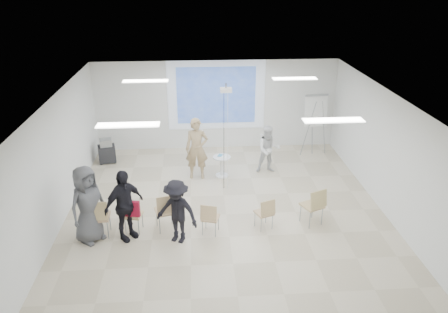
{
  "coord_description": "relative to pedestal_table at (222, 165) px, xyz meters",
  "views": [
    {
      "loc": [
        -0.72,
        -9.49,
        5.75
      ],
      "look_at": [
        0.0,
        0.8,
        1.25
      ],
      "focal_mm": 35.0,
      "sensor_mm": 36.0,
      "label": 1
    }
  ],
  "objects": [
    {
      "name": "projection_image",
      "position": [
        -0.03,
        2.27,
        1.49
      ],
      "size": [
        2.6,
        0.01,
        1.9
      ],
      "primitive_type": "cube",
      "color": "#3053A4",
      "rests_on": "wall_back"
    },
    {
      "name": "red_jacket",
      "position": [
        -2.25,
        -2.99,
        0.36
      ],
      "size": [
        0.41,
        0.16,
        0.38
      ],
      "primitive_type": "cube",
      "rotation": [
        0.0,
        0.0,
        -0.18
      ],
      "color": "maroon",
      "rests_on": "chair_left_mid"
    },
    {
      "name": "flipchart_easel",
      "position": [
        3.12,
        1.45,
        1.15
      ],
      "size": [
        0.88,
        0.67,
        2.05
      ],
      "rotation": [
        0.0,
        0.0,
        0.1
      ],
      "color": "gray",
      "rests_on": "floor"
    },
    {
      "name": "fluor_panel_ne",
      "position": [
        1.97,
        -0.2,
        2.61
      ],
      "size": [
        1.2,
        0.3,
        0.02
      ],
      "primitive_type": "cube",
      "color": "white",
      "rests_on": "ceiling"
    },
    {
      "name": "chair_right_inner",
      "position": [
        0.84,
        -2.92,
        0.11
      ],
      "size": [
        0.5,
        0.52,
        0.81
      ],
      "rotation": [
        0.0,
        0.0,
        0.37
      ],
      "color": "tan",
      "rests_on": "floor"
    },
    {
      "name": "chair_far_left",
      "position": [
        -2.99,
        -2.99,
        0.21
      ],
      "size": [
        0.47,
        0.51,
        0.97
      ],
      "rotation": [
        0.0,
        0.0,
        0.04
      ],
      "color": "tan",
      "rests_on": "floor"
    },
    {
      "name": "audience_mid",
      "position": [
        -1.21,
        -3.26,
        0.5
      ],
      "size": [
        1.27,
        1.04,
        1.73
      ],
      "primitive_type": "imported",
      "rotation": [
        0.0,
        0.0,
        -0.45
      ],
      "color": "black",
      "rests_on": "floor"
    },
    {
      "name": "player_right",
      "position": [
        1.42,
        0.23,
        0.45
      ],
      "size": [
        0.8,
        0.65,
        1.62
      ],
      "primitive_type": "imported",
      "rotation": [
        0.0,
        0.0,
        0.04
      ],
      "color": "white",
      "rests_on": "floor"
    },
    {
      "name": "laptop",
      "position": [
        -1.51,
        -2.72,
        0.16
      ],
      "size": [
        0.41,
        0.34,
        0.03
      ],
      "primitive_type": "imported",
      "rotation": [
        0.0,
        0.0,
        3.4
      ],
      "color": "black",
      "rests_on": "chair_left_inner"
    },
    {
      "name": "chair_left_inner",
      "position": [
        -1.49,
        -2.82,
        0.21
      ],
      "size": [
        0.56,
        0.59,
        0.97
      ],
      "rotation": [
        0.0,
        0.0,
        0.26
      ],
      "color": "tan",
      "rests_on": "floor"
    },
    {
      "name": "audience_left",
      "position": [
        -2.39,
        -3.07,
        0.61
      ],
      "size": [
        1.3,
        1.27,
        1.95
      ],
      "primitive_type": "imported",
      "rotation": [
        0.0,
        0.0,
        0.75
      ],
      "color": "black",
      "rests_on": "floor"
    },
    {
      "name": "wall_left",
      "position": [
        -4.08,
        -2.2,
        1.14
      ],
      "size": [
        0.1,
        9.0,
        3.0
      ],
      "primitive_type": "cube",
      "color": "silver",
      "rests_on": "floor"
    },
    {
      "name": "fluor_panel_se",
      "position": [
        1.97,
        -3.7,
        2.61
      ],
      "size": [
        1.2,
        0.3,
        0.02
      ],
      "primitive_type": "cube",
      "color": "white",
      "rests_on": "ceiling"
    },
    {
      "name": "controller_right",
      "position": [
        1.24,
        0.48,
        0.73
      ],
      "size": [
        0.05,
        0.13,
        0.04
      ],
      "primitive_type": "cube",
      "rotation": [
        0.0,
        0.0,
        0.04
      ],
      "color": "silver",
      "rests_on": "player_right"
    },
    {
      "name": "chair_left_mid",
      "position": [
        -2.27,
        -2.84,
        0.13
      ],
      "size": [
        0.46,
        0.49,
        0.84
      ],
      "rotation": [
        0.0,
        0.0,
        -0.18
      ],
      "color": "tan",
      "rests_on": "floor"
    },
    {
      "name": "pedestal_table",
      "position": [
        0.0,
        0.0,
        0.0
      ],
      "size": [
        0.7,
        0.7,
        0.66
      ],
      "rotation": [
        0.0,
        0.0,
        -0.41
      ],
      "color": "white",
      "rests_on": "floor"
    },
    {
      "name": "projection_halo",
      "position": [
        -0.03,
        2.29,
        1.49
      ],
      "size": [
        3.2,
        0.01,
        2.3
      ],
      "primitive_type": "cube",
      "color": "silver",
      "rests_on": "wall_back"
    },
    {
      "name": "ceiling",
      "position": [
        -0.03,
        -2.2,
        2.69
      ],
      "size": [
        8.0,
        9.0,
        0.1
      ],
      "primitive_type": "cube",
      "color": "white",
      "rests_on": "wall_back"
    },
    {
      "name": "fluor_panel_sw",
      "position": [
        -2.03,
        -3.7,
        2.61
      ],
      "size": [
        1.2,
        0.3,
        0.02
      ],
      "primitive_type": "cube",
      "color": "white",
      "rests_on": "ceiling"
    },
    {
      "name": "player_left",
      "position": [
        -0.72,
        -0.0,
        0.67
      ],
      "size": [
        0.77,
        0.53,
        2.06
      ],
      "primitive_type": "imported",
      "rotation": [
        0.0,
        0.0,
        -0.03
      ],
      "color": "tan",
      "rests_on": "floor"
    },
    {
      "name": "fluor_panel_nw",
      "position": [
        -2.03,
        -0.2,
        2.61
      ],
      "size": [
        1.2,
        0.3,
        0.02
      ],
      "primitive_type": "cube",
      "color": "white",
      "rests_on": "ceiling"
    },
    {
      "name": "wall_right",
      "position": [
        4.02,
        -2.2,
        1.14
      ],
      "size": [
        0.1,
        9.0,
        3.0
      ],
      "primitive_type": "cube",
      "color": "silver",
      "rests_on": "floor"
    },
    {
      "name": "chair_right_far",
      "position": [
        2.03,
        -2.81,
        0.21
      ],
      "size": [
        0.61,
        0.63,
        0.97
      ],
      "rotation": [
        0.0,
        0.0,
        0.42
      ],
      "color": "tan",
      "rests_on": "floor"
    },
    {
      "name": "controller_left",
      "position": [
        -0.54,
        0.25,
        0.99
      ],
      "size": [
        0.04,
        0.12,
        0.04
      ],
      "primitive_type": "cube",
      "rotation": [
        0.0,
        0.0,
        -0.03
      ],
      "color": "white",
      "rests_on": "player_left"
    },
    {
      "name": "audience_outer",
      "position": [
        -3.18,
        -3.07,
        0.66
      ],
      "size": [
        1.15,
        1.19,
        2.05
      ],
      "primitive_type": "imported",
      "rotation": [
        0.0,
        0.0,
        0.86
      ],
      "color": "#55565A",
      "rests_on": "floor"
    },
    {
      "name": "floor",
      "position": [
        -0.03,
        -2.2,
        -0.41
      ],
      "size": [
        8.0,
        9.0,
        0.1
      ],
      "primitive_type": "cube",
      "color": "beige",
      "rests_on": "ground"
    },
    {
      "name": "av_cart",
      "position": [
        -3.58,
        1.28,
        -0.0
      ],
      "size": [
        0.6,
        0.52,
        0.78
      ],
      "rotation": [
        0.0,
        0.0,
        0.23
      ],
      "color": "black",
      "rests_on": "floor"
    },
    {
      "name": "ceiling_projector",
      "position": [
        0.07,
        -0.71,
        2.32
      ],
      "size": [
        0.3,
        0.25,
        3.0
      ],
      "color": "white",
      "rests_on": "ceiling"
    },
    {
      "name": "chair_center",
      "position": [
        -0.48,
        -3.05,
        0.12
      ],
      "size": [
        0.48,
        0.5,
        0.81
      ],
      "rotation": [
        0.0,
        0.0,
        -0.28
      ],
      "color": "tan",
      "rests_on": "floor"
    },
    {
      "name": "wall_back",
      "position": [
        -0.03,
        2.35,
        1.14
      ],
      "size": [
        8.0,
        0.1,
        3.0
      ],
      "primitive_type": "cube",
      "color": "silver",
      "rests_on": "floor"
    }
  ]
}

